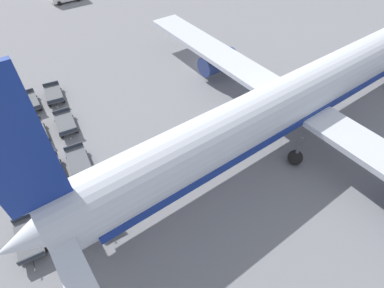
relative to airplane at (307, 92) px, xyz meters
The scene contains 14 objects.
ground_plane 12.99m from the airplane, behind, with size 500.00×500.00×0.00m, color gray.
airplane is the anchor object (origin of this frame).
baggage_dolly_row_near_col_a 26.17m from the airplane, 130.32° to the right, with size 3.88×1.88×0.92m.
baggage_dolly_row_near_col_b 24.19m from the airplane, 120.72° to the right, with size 3.86×1.80×0.92m.
baggage_dolly_row_near_col_c 22.57m from the airplane, 109.67° to the right, with size 3.88×1.89×0.92m.
baggage_dolly_row_near_col_d 22.19m from the airplane, 96.99° to the right, with size 3.88×1.89×0.92m.
baggage_dolly_row_mid_a_col_a 24.51m from the airplane, 132.89° to the right, with size 3.86×1.78×0.92m.
baggage_dolly_row_mid_a_col_b 22.33m from the airplane, 122.85° to the right, with size 3.86×1.81×0.92m.
baggage_dolly_row_mid_a_col_c 20.42m from the airplane, 110.53° to the right, with size 3.87×1.86×0.92m.
baggage_dolly_row_mid_a_col_d 20.06m from the airplane, 96.81° to the right, with size 3.87×1.86×0.92m.
baggage_dolly_row_mid_b_col_a 22.88m from the airplane, 136.50° to the right, with size 3.88×2.00×0.92m.
baggage_dolly_row_mid_b_col_b 20.23m from the airplane, 125.85° to the right, with size 3.88×1.93×0.92m.
baggage_dolly_row_mid_b_col_c 18.57m from the airplane, 111.94° to the right, with size 3.88×1.92×0.92m.
baggage_dolly_row_mid_b_col_d 17.98m from the airplane, 97.07° to the right, with size 3.86×1.77×0.92m.
Camera 1 is at (22.70, -18.72, 17.45)m, focal length 28.00 mm.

